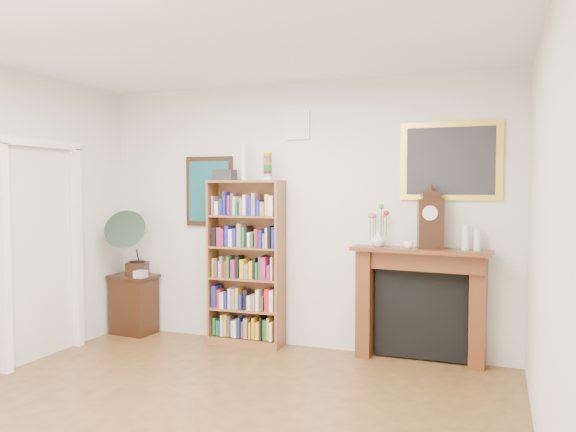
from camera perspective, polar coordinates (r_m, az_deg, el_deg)
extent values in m
cube|color=white|center=(3.84, -12.25, 19.46)|extent=(4.50, 5.00, 0.01)
cube|color=silver|center=(5.95, 1.04, 0.07)|extent=(4.50, 0.01, 2.80)
cube|color=silver|center=(3.13, 25.37, -2.98)|extent=(0.01, 5.00, 2.80)
cube|color=white|center=(5.71, -26.88, -3.92)|extent=(0.08, 0.08, 2.10)
cube|color=white|center=(6.38, -20.65, -3.07)|extent=(0.08, 0.08, 2.10)
cube|color=white|center=(6.02, -23.81, 6.80)|extent=(0.08, 1.02, 0.08)
cube|color=black|center=(6.35, -7.98, 2.49)|extent=(0.58, 0.03, 0.78)
cube|color=#125055|center=(6.34, -8.06, 2.49)|extent=(0.50, 0.01, 0.67)
cube|color=white|center=(5.96, 0.99, 9.22)|extent=(0.26, 0.03, 0.30)
cube|color=silver|center=(5.94, 0.94, 9.24)|extent=(0.22, 0.01, 0.26)
cube|color=gold|center=(5.61, 16.16, 5.39)|extent=(0.95, 0.03, 0.75)
cube|color=#262628|center=(5.59, 16.15, 5.39)|extent=(0.82, 0.01, 0.65)
cube|color=brown|center=(6.23, -7.62, -4.58)|extent=(0.03, 0.29, 1.77)
cube|color=brown|center=(5.90, -0.81, -4.98)|extent=(0.03, 0.29, 1.77)
cube|color=brown|center=(5.99, -4.34, 3.52)|extent=(0.82, 0.31, 0.02)
cube|color=brown|center=(6.22, -4.27, -12.53)|extent=(0.82, 0.31, 0.08)
cube|color=brown|center=(6.17, -3.77, -4.62)|extent=(0.81, 0.04, 1.77)
cube|color=brown|center=(6.14, -4.29, -9.43)|extent=(0.77, 0.29, 0.02)
cube|color=brown|center=(6.08, -4.30, -6.35)|extent=(0.77, 0.29, 0.02)
cube|color=brown|center=(6.03, -4.31, -3.21)|extent=(0.77, 0.29, 0.02)
cube|color=brown|center=(6.00, -4.32, -0.03)|extent=(0.77, 0.29, 0.02)
cube|color=black|center=(6.82, -15.38, -8.62)|extent=(0.53, 0.40, 0.69)
cube|color=#4E2812|center=(5.74, 7.84, -8.76)|extent=(0.16, 0.21, 1.07)
cube|color=#4E2812|center=(5.61, 18.75, -9.18)|extent=(0.16, 0.21, 1.07)
cube|color=#4E2812|center=(5.58, 13.29, -4.48)|extent=(1.23, 0.29, 0.18)
cube|color=#4E2812|center=(5.52, 13.25, -3.43)|extent=(1.34, 0.42, 0.04)
cube|color=black|center=(5.73, 13.30, -9.74)|extent=(0.89, 0.09, 0.86)
cube|color=black|center=(6.79, -15.06, -5.12)|extent=(0.29, 0.29, 0.14)
cylinder|color=black|center=(6.78, -15.07, -4.50)|extent=(0.23, 0.23, 0.01)
cone|color=#2A3D32|center=(6.64, -15.81, -1.97)|extent=(0.63, 0.70, 0.59)
cube|color=silver|center=(6.52, -14.75, -5.73)|extent=(0.13, 0.13, 0.08)
cube|color=black|center=(5.50, 14.28, -0.79)|extent=(0.26, 0.19, 0.47)
cylinder|color=white|center=(5.43, 14.22, 0.29)|extent=(0.14, 0.05, 0.14)
cube|color=black|center=(5.49, 14.32, 2.01)|extent=(0.19, 0.15, 0.09)
imported|color=silver|center=(5.60, 9.14, -2.31)|extent=(0.18, 0.18, 0.15)
imported|color=white|center=(5.48, 12.15, -2.89)|extent=(0.10, 0.10, 0.07)
cylinder|color=silver|center=(5.49, 17.58, -2.07)|extent=(0.07, 0.07, 0.24)
cylinder|color=silver|center=(5.50, 18.67, -2.29)|extent=(0.06, 0.06, 0.20)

